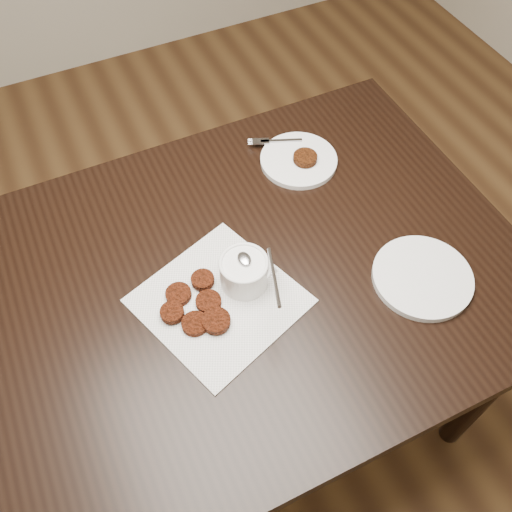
{
  "coord_description": "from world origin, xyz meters",
  "views": [
    {
      "loc": [
        -0.23,
        -0.57,
        1.73
      ],
      "look_at": [
        0.05,
        0.02,
        0.8
      ],
      "focal_mm": 38.67,
      "sensor_mm": 36.0,
      "label": 1
    }
  ],
  "objects_px": {
    "plate_with_patty": "(299,158)",
    "plate_empty": "(422,277)",
    "table": "(216,363)",
    "sauce_ramekin": "(244,262)",
    "napkin": "(219,301)"
  },
  "relations": [
    {
      "from": "plate_with_patty",
      "to": "plate_empty",
      "type": "relative_size",
      "value": 0.9
    },
    {
      "from": "table",
      "to": "plate_with_patty",
      "type": "distance_m",
      "value": 0.57
    },
    {
      "from": "plate_with_patty",
      "to": "plate_empty",
      "type": "xyz_separation_m",
      "value": [
        0.07,
        -0.42,
        -0.01
      ]
    },
    {
      "from": "table",
      "to": "sauce_ramekin",
      "type": "xyz_separation_m",
      "value": [
        0.08,
        -0.02,
        0.45
      ]
    },
    {
      "from": "plate_with_patty",
      "to": "napkin",
      "type": "bearing_deg",
      "value": -139.62
    },
    {
      "from": "table",
      "to": "plate_empty",
      "type": "bearing_deg",
      "value": -22.79
    },
    {
      "from": "sauce_ramekin",
      "to": "plate_empty",
      "type": "bearing_deg",
      "value": -24.25
    },
    {
      "from": "table",
      "to": "napkin",
      "type": "xyz_separation_m",
      "value": [
        0.01,
        -0.04,
        0.38
      ]
    },
    {
      "from": "sauce_ramekin",
      "to": "plate_with_patty",
      "type": "height_order",
      "value": "sauce_ramekin"
    },
    {
      "from": "plate_with_patty",
      "to": "plate_empty",
      "type": "height_order",
      "value": "plate_with_patty"
    },
    {
      "from": "napkin",
      "to": "sauce_ramekin",
      "type": "xyz_separation_m",
      "value": [
        0.07,
        0.02,
        0.07
      ]
    },
    {
      "from": "napkin",
      "to": "plate_empty",
      "type": "distance_m",
      "value": 0.43
    },
    {
      "from": "plate_empty",
      "to": "table",
      "type": "bearing_deg",
      "value": 157.21
    },
    {
      "from": "table",
      "to": "plate_with_patty",
      "type": "height_order",
      "value": "plate_with_patty"
    },
    {
      "from": "sauce_ramekin",
      "to": "plate_with_patty",
      "type": "relative_size",
      "value": 0.73
    }
  ]
}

